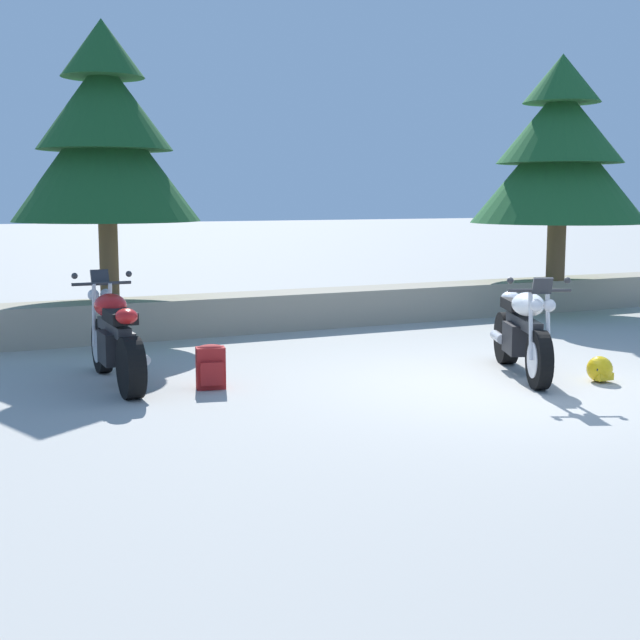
# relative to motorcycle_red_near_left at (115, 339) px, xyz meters

# --- Properties ---
(ground_plane) EXTENTS (120.00, 120.00, 0.00)m
(ground_plane) POSITION_rel_motorcycle_red_near_left_xyz_m (3.75, -1.86, -0.49)
(ground_plane) COLOR #A3A099
(stone_wall) EXTENTS (36.00, 0.80, 0.55)m
(stone_wall) POSITION_rel_motorcycle_red_near_left_xyz_m (3.75, 2.94, -0.21)
(stone_wall) COLOR gray
(stone_wall) RESTS_ON ground
(motorcycle_red_near_left) EXTENTS (0.67, 2.06, 1.18)m
(motorcycle_red_near_left) POSITION_rel_motorcycle_red_near_left_xyz_m (0.00, 0.00, 0.00)
(motorcycle_red_near_left) COLOR black
(motorcycle_red_near_left) RESTS_ON ground
(motorcycle_white_centre) EXTENTS (1.07, 1.95, 1.18)m
(motorcycle_white_centre) POSITION_rel_motorcycle_red_near_left_xyz_m (4.22, -1.51, 0.00)
(motorcycle_white_centre) COLOR black
(motorcycle_white_centre) RESTS_ON ground
(rider_backpack) EXTENTS (0.33, 0.30, 0.47)m
(rider_backpack) POSITION_rel_motorcycle_red_near_left_xyz_m (0.85, -0.67, -0.24)
(rider_backpack) COLOR #A31E1E
(rider_backpack) RESTS_ON ground
(rider_helmet) EXTENTS (0.28, 0.28, 0.28)m
(rider_helmet) POSITION_rel_motorcycle_red_near_left_xyz_m (4.78, -2.15, -0.35)
(rider_helmet) COLOR yellow
(rider_helmet) RESTS_ON ground
(pine_tree_far_left) EXTENTS (2.61, 2.61, 3.86)m
(pine_tree_far_left) POSITION_rel_motorcycle_red_near_left_xyz_m (0.63, 3.19, 2.33)
(pine_tree_far_left) COLOR brown
(pine_tree_far_left) RESTS_ON stone_wall
(pine_tree_mid_left) EXTENTS (2.98, 2.98, 3.83)m
(pine_tree_mid_left) POSITION_rel_motorcycle_red_near_left_xyz_m (8.25, 2.71, 2.25)
(pine_tree_mid_left) COLOR brown
(pine_tree_mid_left) RESTS_ON stone_wall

